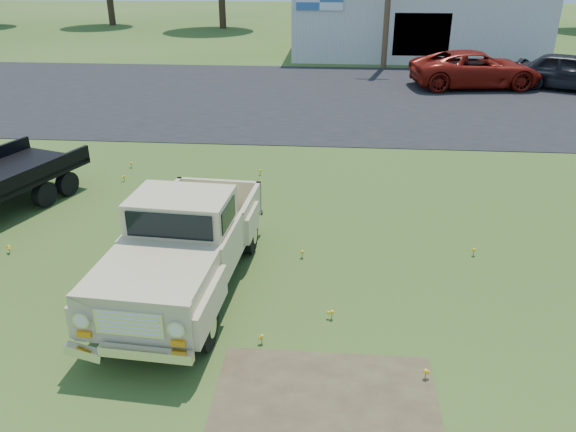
# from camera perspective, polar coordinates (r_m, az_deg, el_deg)

# --- Properties ---
(ground) EXTENTS (140.00, 140.00, 0.00)m
(ground) POSITION_cam_1_polar(r_m,az_deg,el_deg) (10.40, -4.14, -6.40)
(ground) COLOR #304E19
(ground) RESTS_ON ground
(asphalt_lot) EXTENTS (90.00, 14.00, 0.02)m
(asphalt_lot) POSITION_cam_1_polar(r_m,az_deg,el_deg) (24.42, 1.23, 12.09)
(asphalt_lot) COLOR black
(asphalt_lot) RESTS_ON ground
(dirt_patch_a) EXTENTS (3.00, 2.00, 0.01)m
(dirt_patch_a) POSITION_cam_1_polar(r_m,az_deg,el_deg) (7.90, 3.80, -18.21)
(dirt_patch_a) COLOR #453925
(dirt_patch_a) RESTS_ON ground
(dirt_patch_b) EXTENTS (2.20, 1.60, 0.01)m
(dirt_patch_b) POSITION_cam_1_polar(r_m,az_deg,el_deg) (13.85, -10.17, 1.55)
(dirt_patch_b) COLOR #453925
(dirt_patch_b) RESTS_ON ground
(commercial_building) EXTENTS (14.20, 8.20, 4.15)m
(commercial_building) POSITION_cam_1_polar(r_m,az_deg,el_deg) (36.20, 12.65, 19.07)
(commercial_building) COLOR #BBBBB7
(commercial_building) RESTS_ON ground
(vintage_pickup_truck) EXTENTS (2.29, 5.15, 1.82)m
(vintage_pickup_truck) POSITION_cam_1_polar(r_m,az_deg,el_deg) (9.80, -10.49, -2.76)
(vintage_pickup_truck) COLOR #CAB587
(vintage_pickup_truck) RESTS_ON ground
(red_pickup) EXTENTS (6.04, 3.40, 1.59)m
(red_pickup) POSITION_cam_1_polar(r_m,az_deg,el_deg) (27.32, 18.53, 13.93)
(red_pickup) COLOR maroon
(red_pickup) RESTS_ON ground
(dark_sedan) EXTENTS (4.97, 3.75, 1.58)m
(dark_sedan) POSITION_cam_1_polar(r_m,az_deg,el_deg) (28.30, 26.77, 12.93)
(dark_sedan) COLOR black
(dark_sedan) RESTS_ON ground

